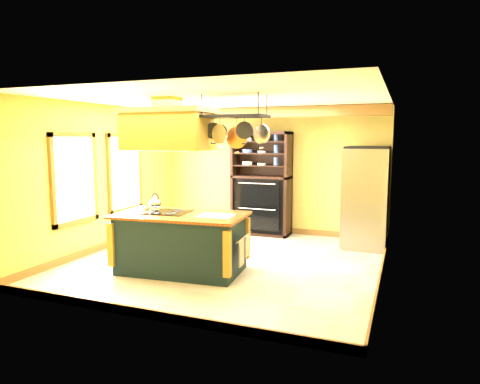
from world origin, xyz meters
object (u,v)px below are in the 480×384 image
Objects in this scene: pot_rack at (235,124)px; refrigerator at (366,199)px; hutch at (262,194)px; range_hood at (168,128)px; kitchen_island at (181,242)px.

refrigerator is (1.62, 2.65, -1.37)m from pot_rack.
hutch is at bearing 100.95° from pot_rack.
range_hood is 0.74× the size of refrigerator.
refrigerator is at bearing 58.55° from pot_rack.
kitchen_island is 0.94× the size of hutch.
range_hood is (-0.20, -0.00, 1.77)m from kitchen_island.
refrigerator is at bearing 44.34° from range_hood.
pot_rack is at bearing 0.56° from range_hood.
range_hood is at bearing -99.78° from hutch.
pot_rack reaches higher than hutch.
pot_rack is (0.91, 0.01, 1.82)m from kitchen_island.
refrigerator is (2.53, 2.66, 0.45)m from kitchen_island.
pot_rack reaches higher than refrigerator.
pot_rack is at bearing -121.45° from refrigerator.
refrigerator reaches higher than kitchen_island.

